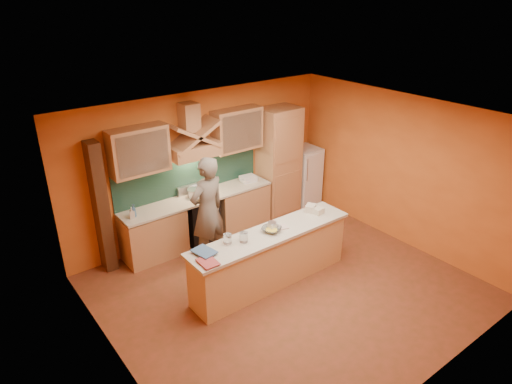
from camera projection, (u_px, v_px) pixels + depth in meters
floor at (287, 288)px, 7.43m from camera, size 5.50×5.00×0.01m
ceiling at (292, 121)px, 6.26m from camera, size 5.50×5.00×0.01m
wall_back at (202, 164)px, 8.65m from camera, size 5.50×0.02×2.80m
wall_front at (439, 293)px, 5.04m from camera, size 5.50×0.02×2.80m
wall_left at (112, 277)px, 5.32m from camera, size 0.02×5.00×2.80m
wall_right at (402, 170)px, 8.37m from camera, size 0.02×5.00×2.80m
base_cabinet_left at (154, 235)px, 8.14m from camera, size 1.10×0.60×0.86m
base_cabinet_right at (240, 206)px, 9.20m from camera, size 1.10×0.60×0.86m
counter_top at (198, 198)px, 8.47m from camera, size 3.00×0.62×0.04m
stove at (199, 219)px, 8.66m from camera, size 0.60×0.58×0.90m
backsplash at (189, 176)px, 8.53m from camera, size 3.00×0.03×0.70m
range_hood at (194, 150)px, 8.13m from camera, size 0.92×0.50×0.24m
hood_chimney at (189, 117)px, 7.96m from camera, size 0.30×0.30×0.50m
upper_cabinet_left at (139, 151)px, 7.55m from camera, size 1.00×0.35×0.80m
upper_cabinet_right at (237, 129)px, 8.66m from camera, size 1.00×0.35×0.80m
pantry_column at (279, 162)px, 9.45m from camera, size 0.80×0.60×2.30m
fridge at (304, 176)px, 10.08m from camera, size 0.58×0.60×1.30m
trim_column_left at (101, 208)px, 7.51m from camera, size 0.20×0.30×2.30m
island_body at (271, 259)px, 7.41m from camera, size 2.80×0.55×0.88m
island_top at (271, 234)px, 7.21m from camera, size 2.90×0.62×0.05m
person at (208, 211)px, 7.81m from camera, size 0.78×0.59×1.95m
pot_large at (194, 194)px, 8.41m from camera, size 0.27×0.27×0.18m
pot_small at (197, 192)px, 8.53m from camera, size 0.23×0.23×0.13m
soap_bottle_a at (132, 213)px, 7.66m from camera, size 0.11×0.11×0.20m
soap_bottle_b at (133, 211)px, 7.68m from camera, size 0.12×0.12×0.23m
bowl_back at (245, 180)px, 9.06m from camera, size 0.30×0.30×0.08m
dish_rack at (248, 179)px, 9.11m from camera, size 0.33×0.28×0.11m
book_lower at (200, 265)px, 6.33m from camera, size 0.25×0.33×0.03m
book_upper at (198, 255)px, 6.52m from camera, size 0.31×0.39×0.03m
jar_large at (228, 239)px, 6.86m from camera, size 0.13×0.13×0.15m
jar_small at (244, 237)px, 6.90m from camera, size 0.13×0.13×0.16m
kitchen_scale at (272, 226)px, 7.28m from camera, size 0.14×0.14×0.11m
mixing_bowl at (271, 229)px, 7.21m from camera, size 0.39×0.39×0.07m
cloth at (281, 227)px, 7.33m from camera, size 0.26×0.22×0.01m
grocery_bag_a at (311, 208)px, 7.84m from camera, size 0.24×0.23×0.12m
grocery_bag_b at (319, 211)px, 7.76m from camera, size 0.19×0.15×0.10m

